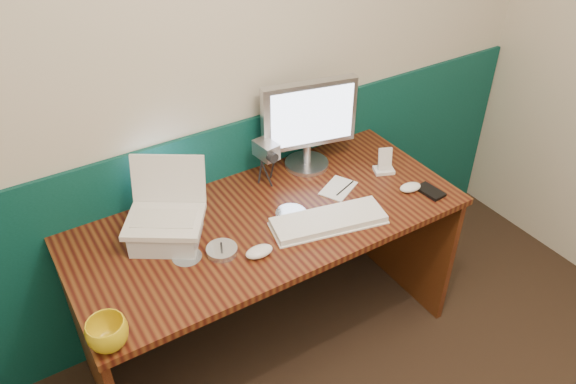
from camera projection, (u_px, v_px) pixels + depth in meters
back_wall at (207, 73)px, 2.20m from camera, size 3.50×0.04×2.50m
wainscot at (222, 222)px, 2.64m from camera, size 3.48×0.02×1.00m
desk at (270, 283)px, 2.49m from camera, size 1.60×0.70×0.75m
laptop_riser at (166, 232)px, 2.13m from camera, size 0.32×0.31×0.09m
laptop at (161, 198)px, 2.03m from camera, size 0.36×0.34×0.24m
monitor at (307, 125)px, 2.45m from camera, size 0.44×0.21×0.42m
keyboard at (329, 221)px, 2.23m from camera, size 0.47×0.25×0.03m
mouse_right at (410, 187)px, 2.41m from camera, size 0.11×0.07×0.03m
mouse_left at (259, 252)px, 2.07m from camera, size 0.11×0.07×0.04m
mug at (108, 334)px, 1.72m from camera, size 0.15×0.15×0.10m
camcorder at (267, 165)px, 2.41m from camera, size 0.09×0.12×0.18m
cd_spindle at (222, 250)px, 2.09m from camera, size 0.12×0.12×0.02m
cd_loose_a at (187, 257)px, 2.08m from camera, size 0.11×0.11×0.00m
cd_loose_b at (291, 213)px, 2.29m from camera, size 0.13×0.13×0.00m
pen at (345, 188)px, 2.42m from camera, size 0.13×0.05×0.01m
papers at (338, 188)px, 2.43m from camera, size 0.20×0.17×0.00m
dock at (384, 170)px, 2.53m from camera, size 0.11×0.09×0.02m
music_player at (385, 159)px, 2.49m from camera, size 0.07×0.05×0.10m
pda at (430, 191)px, 2.40m from camera, size 0.08×0.13×0.01m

